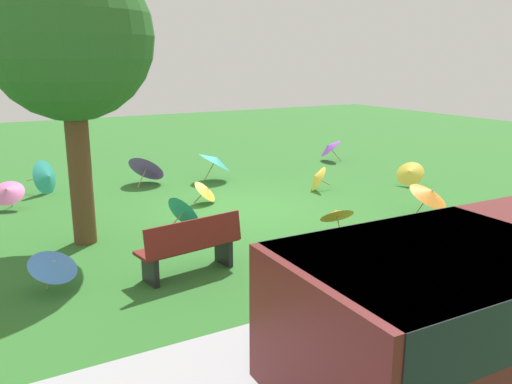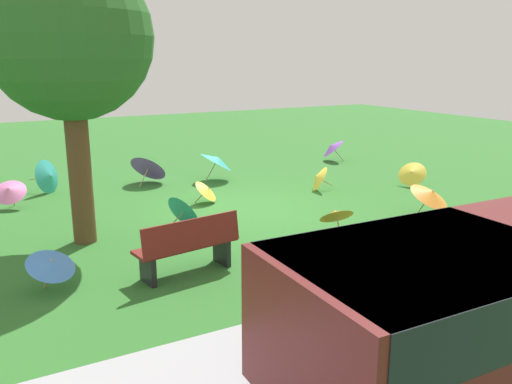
% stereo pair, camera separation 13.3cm
% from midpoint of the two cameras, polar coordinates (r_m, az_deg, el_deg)
% --- Properties ---
extents(ground, '(40.00, 40.00, 0.00)m').
position_cam_midpoint_polar(ground, '(11.48, -1.51, -1.91)').
color(ground, '#2D6B28').
extents(road_strip, '(40.00, 3.87, 0.01)m').
position_cam_midpoint_polar(road_strip, '(6.83, 25.45, -15.06)').
color(road_strip, '#9E9EA3').
rests_on(road_strip, ground).
extents(van_dark, '(4.63, 2.19, 1.53)m').
position_cam_midpoint_polar(van_dark, '(5.72, 23.67, -10.46)').
color(van_dark, '#591919').
rests_on(van_dark, ground).
extents(park_bench, '(1.65, 0.70, 0.90)m').
position_cam_midpoint_polar(park_bench, '(8.02, -6.81, -5.73)').
color(park_bench, maroon).
rests_on(park_bench, ground).
extents(shade_tree, '(2.75, 2.75, 4.91)m').
position_cam_midpoint_polar(shade_tree, '(9.46, -19.08, 15.30)').
color(shade_tree, brown).
rests_on(shade_tree, ground).
extents(parasol_teal_0, '(1.06, 1.09, 0.88)m').
position_cam_midpoint_polar(parasol_teal_0, '(14.10, -3.91, 3.47)').
color(parasol_teal_0, tan).
rests_on(parasol_teal_0, ground).
extents(parasol_orange_1, '(0.75, 0.71, 0.61)m').
position_cam_midpoint_polar(parasol_orange_1, '(9.98, 8.95, -2.34)').
color(parasol_orange_1, tan).
rests_on(parasol_orange_1, ground).
extents(parasol_teal_1, '(0.83, 0.82, 0.84)m').
position_cam_midpoint_polar(parasol_teal_1, '(13.71, -21.10, 1.60)').
color(parasol_teal_1, tan).
rests_on(parasol_teal_1, ground).
extents(parasol_pink_0, '(0.87, 0.84, 0.67)m').
position_cam_midpoint_polar(parasol_pink_0, '(12.58, -24.75, 0.16)').
color(parasol_pink_0, tan).
rests_on(parasol_pink_0, ground).
extents(parasol_purple_1, '(1.21, 1.24, 0.88)m').
position_cam_midpoint_polar(parasol_purple_1, '(14.04, -11.14, 2.76)').
color(parasol_purple_1, tan).
rests_on(parasol_purple_1, ground).
extents(parasol_orange_2, '(1.08, 1.07, 0.75)m').
position_cam_midpoint_polar(parasol_orange_2, '(11.46, 18.61, -0.21)').
color(parasol_orange_2, tan).
rests_on(parasol_orange_2, ground).
extents(parasol_yellow_0, '(0.81, 0.88, 0.65)m').
position_cam_midpoint_polar(parasol_yellow_0, '(14.06, 16.68, 1.97)').
color(parasol_yellow_0, tan).
rests_on(parasol_yellow_0, ground).
extents(parasol_teal_3, '(0.75, 0.88, 0.73)m').
position_cam_midpoint_polar(parasol_teal_3, '(10.21, -7.17, -1.93)').
color(parasol_teal_3, tan).
rests_on(parasol_teal_3, ground).
extents(parasol_yellow_1, '(0.69, 0.78, 0.64)m').
position_cam_midpoint_polar(parasol_yellow_1, '(13.17, 6.93, 1.54)').
color(parasol_yellow_1, tan).
rests_on(parasol_yellow_1, ground).
extents(parasol_blue_0, '(0.88, 0.87, 0.63)m').
position_cam_midpoint_polar(parasol_blue_0, '(7.89, -20.70, -7.20)').
color(parasol_blue_0, tan).
rests_on(parasol_blue_0, ground).
extents(parasol_purple_3, '(0.99, 1.02, 0.77)m').
position_cam_midpoint_polar(parasol_purple_3, '(17.02, 8.39, 4.82)').
color(parasol_purple_3, tan).
rests_on(parasol_purple_3, ground).
extents(parasol_yellow_3, '(0.77, 0.78, 0.56)m').
position_cam_midpoint_polar(parasol_yellow_3, '(11.95, -4.95, 0.23)').
color(parasol_yellow_3, tan).
rests_on(parasol_yellow_3, ground).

